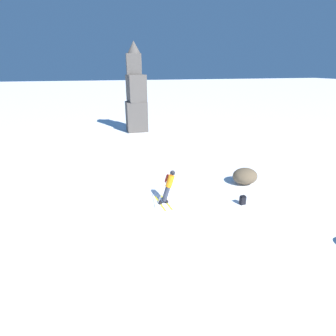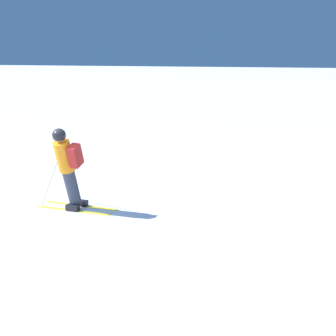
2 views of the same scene
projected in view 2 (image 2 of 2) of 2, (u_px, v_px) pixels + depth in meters
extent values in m
plane|color=white|center=(38.00, 227.00, 9.00)|extent=(300.00, 300.00, 0.00)
cube|color=yellow|center=(81.00, 206.00, 10.29)|extent=(0.25, 1.79, 0.01)
cube|color=yellow|center=(73.00, 211.00, 9.96)|extent=(0.25, 1.79, 0.01)
cube|color=black|center=(81.00, 203.00, 10.27)|extent=(0.16, 0.29, 0.12)
cube|color=black|center=(73.00, 208.00, 9.94)|extent=(0.16, 0.29, 0.12)
cylinder|color=#2D3342|center=(72.00, 187.00, 9.85)|extent=(0.53, 0.30, 0.88)
cylinder|color=orange|center=(64.00, 156.00, 9.48)|extent=(0.55, 0.39, 0.73)
sphere|color=tan|center=(59.00, 137.00, 9.25)|extent=(0.32, 0.26, 0.30)
sphere|color=black|center=(59.00, 135.00, 9.24)|extent=(0.37, 0.30, 0.34)
cube|color=#AD231E|center=(75.00, 156.00, 9.37)|extent=(0.42, 0.21, 0.50)
cylinder|color=#B7B7BC|center=(69.00, 176.00, 10.28)|extent=(0.79, 0.60, 1.29)
cylinder|color=#B7B7BC|center=(47.00, 189.00, 9.53)|extent=(0.10, 0.52, 1.15)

